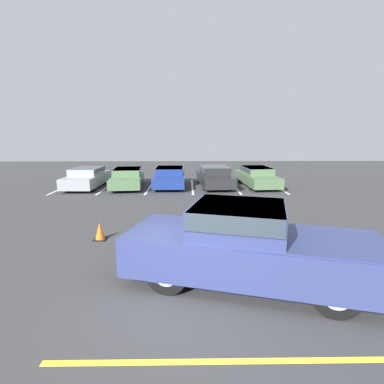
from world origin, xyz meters
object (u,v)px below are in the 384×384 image
(parked_sedan_c, at_px, (170,176))
(parked_sedan_e, at_px, (257,176))
(parked_sedan_d, at_px, (215,176))
(traffic_cone, at_px, (100,232))
(parked_sedan_a, at_px, (87,177))
(pickup_truck, at_px, (251,245))
(parked_sedan_b, at_px, (128,177))

(parked_sedan_c, bearing_deg, parked_sedan_e, 90.92)
(parked_sedan_d, xyz_separation_m, traffic_cone, (-4.47, -9.58, -0.41))
(parked_sedan_a, bearing_deg, traffic_cone, 21.21)
(pickup_truck, relative_size, traffic_cone, 10.38)
(parked_sedan_a, distance_m, parked_sedan_c, 5.08)
(parked_sedan_c, relative_size, parked_sedan_d, 0.94)
(parked_sedan_e, bearing_deg, traffic_cone, -40.65)
(parked_sedan_d, xyz_separation_m, parked_sedan_e, (2.70, 0.14, -0.04))
(pickup_truck, xyz_separation_m, parked_sedan_b, (-5.09, 12.23, -0.27))
(parked_sedan_d, distance_m, parked_sedan_e, 2.70)
(pickup_truck, relative_size, parked_sedan_d, 1.26)
(parked_sedan_a, height_order, traffic_cone, parked_sedan_a)
(parked_sedan_b, xyz_separation_m, parked_sedan_c, (2.59, 0.16, 0.02))
(pickup_truck, bearing_deg, parked_sedan_c, 117.20)
(parked_sedan_a, bearing_deg, parked_sedan_d, 92.95)
(parked_sedan_c, height_order, traffic_cone, parked_sedan_c)
(parked_sedan_d, bearing_deg, parked_sedan_e, 88.65)
(parked_sedan_a, xyz_separation_m, parked_sedan_b, (2.48, 0.10, -0.02))
(parked_sedan_c, distance_m, parked_sedan_e, 5.52)
(parked_sedan_b, xyz_separation_m, parked_sedan_d, (5.41, 0.17, 0.04))
(pickup_truck, height_order, traffic_cone, pickup_truck)
(parked_sedan_b, height_order, parked_sedan_e, parked_sedan_e)
(parked_sedan_b, relative_size, parked_sedan_c, 1.07)
(pickup_truck, bearing_deg, parked_sedan_d, 104.31)
(traffic_cone, bearing_deg, parked_sedan_c, 80.23)
(pickup_truck, bearing_deg, parked_sedan_e, 92.26)
(parked_sedan_a, bearing_deg, parked_sedan_c, 93.91)
(parked_sedan_b, distance_m, parked_sedan_d, 5.42)
(parked_sedan_b, height_order, traffic_cone, parked_sedan_b)
(parked_sedan_e, height_order, traffic_cone, parked_sedan_e)
(parked_sedan_a, height_order, parked_sedan_d, parked_sedan_d)
(pickup_truck, height_order, parked_sedan_c, pickup_truck)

